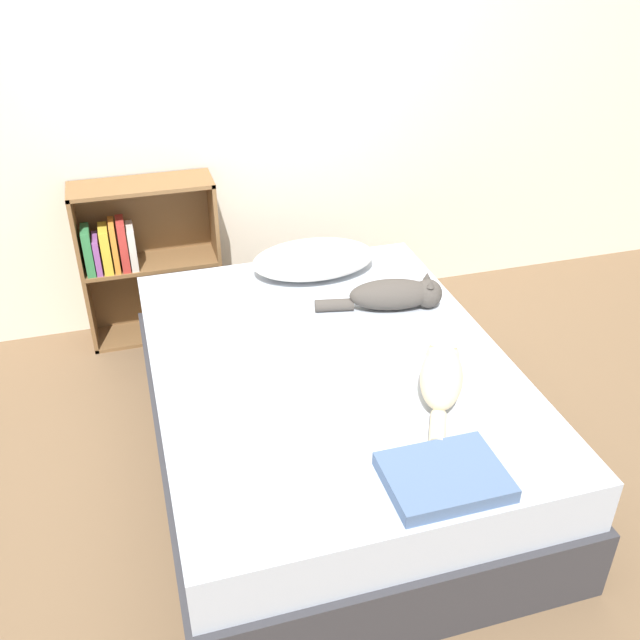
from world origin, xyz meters
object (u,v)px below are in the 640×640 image
at_px(cat_dark, 397,295).
at_px(pillow, 314,259).
at_px(cat_light, 442,375).
at_px(bookshelf, 143,256).
at_px(bed, 330,411).

bearing_deg(cat_dark, pillow, 132.18).
relative_size(cat_light, bookshelf, 0.57).
height_order(pillow, bookshelf, bookshelf).
bearing_deg(pillow, cat_light, -79.64).
height_order(pillow, cat_light, cat_light).
distance_m(pillow, bookshelf, 0.95).
relative_size(bed, bookshelf, 2.19).
xyz_separation_m(bed, pillow, (0.14, 0.74, 0.33)).
height_order(bed, cat_dark, cat_dark).
xyz_separation_m(bed, cat_dark, (0.40, 0.31, 0.33)).
distance_m(bed, cat_dark, 0.60).
height_order(bed, bookshelf, bookshelf).
xyz_separation_m(cat_light, cat_dark, (0.07, 0.62, -0.01)).
height_order(bed, pillow, pillow).
bearing_deg(cat_dark, bed, -131.65).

